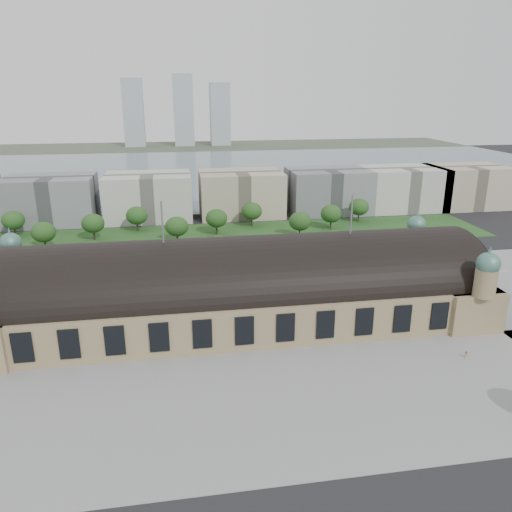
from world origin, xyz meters
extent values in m
plane|color=black|center=(0.00, 0.00, 0.00)|extent=(900.00, 900.00, 0.00)
cube|color=#92815A|center=(0.00, 0.00, 6.00)|extent=(150.00, 40.00, 12.00)
cube|color=#92815A|center=(67.00, 0.00, 6.00)|extent=(16.00, 43.00, 12.00)
cylinder|color=black|center=(0.00, 0.00, 12.00)|extent=(144.00, 37.60, 37.60)
cylinder|color=black|center=(73.00, 0.00, 14.00)|extent=(1.20, 32.00, 32.00)
cylinder|color=#92815A|center=(-67.00, 21.00, 16.00)|extent=(6.00, 6.00, 8.00)
sphere|color=#4A776A|center=(-67.00, 21.00, 21.50)|extent=(6.40, 6.40, 6.40)
cone|color=#4A776A|center=(-67.00, 21.00, 25.50)|extent=(1.00, 1.00, 2.50)
cylinder|color=#92815A|center=(67.00, 21.00, 16.00)|extent=(6.00, 6.00, 8.00)
sphere|color=#4A776A|center=(67.00, 21.00, 21.50)|extent=(6.40, 6.40, 6.40)
cone|color=#4A776A|center=(67.00, 21.00, 25.50)|extent=(1.00, 1.00, 2.50)
cylinder|color=#92815A|center=(67.00, -21.00, 16.00)|extent=(6.00, 6.00, 8.00)
sphere|color=#4A776A|center=(67.00, -21.00, 21.50)|extent=(6.40, 6.40, 6.40)
cone|color=#4A776A|center=(67.00, -21.00, 25.50)|extent=(1.00, 1.00, 2.50)
cylinder|color=#59595B|center=(-20.00, 0.00, 31.50)|extent=(0.50, 0.50, 12.00)
cylinder|color=#59595B|center=(35.00, 0.00, 31.50)|extent=(0.50, 0.50, 12.00)
cube|color=gray|center=(10.00, -44.00, 0.00)|extent=(190.00, 48.00, 0.12)
cube|color=black|center=(-20.00, 38.00, 0.00)|extent=(260.00, 26.00, 0.10)
cube|color=#22471C|center=(-15.00, 93.00, 0.00)|extent=(300.00, 45.00, 0.10)
cube|color=#C54E0B|center=(-55.00, 62.00, 4.70)|extent=(14.00, 9.00, 0.70)
cube|color=#59595B|center=(-53.00, 68.00, 1.60)|extent=(7.00, 5.00, 3.20)
cylinder|color=#59595B|center=(-60.50, 65.20, 2.20)|extent=(0.50, 0.50, 4.40)
cylinder|color=#59595B|center=(-49.50, 65.20, 2.20)|extent=(0.50, 0.50, 4.40)
cylinder|color=#59595B|center=(-60.50, 58.80, 2.20)|extent=(0.50, 0.50, 4.40)
cylinder|color=#59595B|center=(-49.50, 58.80, 2.20)|extent=(0.50, 0.50, 4.40)
cube|color=slate|center=(0.00, 298.00, 0.00)|extent=(700.00, 320.00, 0.08)
cube|color=#44513D|center=(0.00, 498.00, 0.00)|extent=(700.00, 120.00, 0.14)
cube|color=#9EA8B2|center=(-60.00, 508.00, 40.00)|extent=(24.00, 24.00, 80.00)
cube|color=#9EA8B2|center=(0.00, 508.00, 42.50)|extent=(24.00, 24.00, 85.00)
cube|color=#9EA8B2|center=(45.00, 508.00, 37.50)|extent=(24.00, 24.00, 75.00)
cube|color=gray|center=(-80.00, 133.00, 12.00)|extent=(45.00, 32.00, 24.00)
cube|color=#B3B1AA|center=(-30.00, 133.00, 12.00)|extent=(45.00, 32.00, 24.00)
cube|color=#B6A98F|center=(20.00, 133.00, 12.00)|extent=(45.00, 32.00, 24.00)
cube|color=gray|center=(70.00, 133.00, 12.00)|extent=(45.00, 32.00, 24.00)
cube|color=#B3B1AA|center=(115.00, 133.00, 12.00)|extent=(45.00, 32.00, 24.00)
cube|color=#B6A98F|center=(155.00, 133.00, 12.00)|extent=(45.00, 32.00, 24.00)
cylinder|color=#2D2116|center=(-72.00, 53.00, 2.16)|extent=(0.70, 0.70, 4.32)
ellipsoid|color=#1B4317|center=(-72.00, 53.00, 7.44)|extent=(9.60, 9.60, 8.16)
cylinder|color=#2D2116|center=(-48.00, 53.00, 2.16)|extent=(0.70, 0.70, 4.32)
ellipsoid|color=#1B4317|center=(-48.00, 53.00, 7.44)|extent=(9.60, 9.60, 8.16)
cylinder|color=#2D2116|center=(-24.00, 53.00, 2.16)|extent=(0.70, 0.70, 4.32)
ellipsoid|color=#1B4317|center=(-24.00, 53.00, 7.44)|extent=(9.60, 9.60, 8.16)
cylinder|color=#2D2116|center=(0.00, 53.00, 2.16)|extent=(0.70, 0.70, 4.32)
ellipsoid|color=#1B4317|center=(0.00, 53.00, 7.44)|extent=(9.60, 9.60, 8.16)
cylinder|color=#2D2116|center=(24.00, 53.00, 2.16)|extent=(0.70, 0.70, 4.32)
ellipsoid|color=#1B4317|center=(24.00, 53.00, 7.44)|extent=(9.60, 9.60, 8.16)
cylinder|color=#2D2116|center=(48.00, 53.00, 2.16)|extent=(0.70, 0.70, 4.32)
ellipsoid|color=#1B4317|center=(48.00, 53.00, 7.44)|extent=(9.60, 9.60, 8.16)
cylinder|color=#2D2116|center=(72.00, 53.00, 2.16)|extent=(0.70, 0.70, 4.32)
ellipsoid|color=#1B4317|center=(72.00, 53.00, 7.44)|extent=(9.60, 9.60, 8.16)
cylinder|color=#2D2116|center=(96.00, 53.00, 2.16)|extent=(0.70, 0.70, 4.32)
ellipsoid|color=#1B4317|center=(96.00, 53.00, 7.44)|extent=(9.60, 9.60, 8.16)
cylinder|color=#2D2116|center=(-92.00, 107.00, 2.34)|extent=(0.70, 0.70, 4.68)
ellipsoid|color=#1B4317|center=(-92.00, 107.00, 8.06)|extent=(10.40, 10.40, 8.84)
cylinder|color=#2D2116|center=(-73.00, 83.00, 2.34)|extent=(0.70, 0.70, 4.68)
ellipsoid|color=#1B4317|center=(-73.00, 83.00, 8.06)|extent=(10.40, 10.40, 8.84)
cylinder|color=#2D2116|center=(-54.00, 95.00, 2.34)|extent=(0.70, 0.70, 4.68)
ellipsoid|color=#1B4317|center=(-54.00, 95.00, 8.06)|extent=(10.40, 10.40, 8.84)
cylinder|color=#2D2116|center=(-35.00, 107.00, 2.34)|extent=(0.70, 0.70, 4.68)
ellipsoid|color=#1B4317|center=(-35.00, 107.00, 8.06)|extent=(10.40, 10.40, 8.84)
cylinder|color=#2D2116|center=(-16.00, 83.00, 2.34)|extent=(0.70, 0.70, 4.68)
ellipsoid|color=#1B4317|center=(-16.00, 83.00, 8.06)|extent=(10.40, 10.40, 8.84)
cylinder|color=#2D2116|center=(3.00, 95.00, 2.34)|extent=(0.70, 0.70, 4.68)
ellipsoid|color=#1B4317|center=(3.00, 95.00, 8.06)|extent=(10.40, 10.40, 8.84)
cylinder|color=#2D2116|center=(22.00, 107.00, 2.34)|extent=(0.70, 0.70, 4.68)
ellipsoid|color=#1B4317|center=(22.00, 107.00, 8.06)|extent=(10.40, 10.40, 8.84)
cylinder|color=#2D2116|center=(41.00, 83.00, 2.34)|extent=(0.70, 0.70, 4.68)
ellipsoid|color=#1B4317|center=(41.00, 83.00, 8.06)|extent=(10.40, 10.40, 8.84)
cylinder|color=#2D2116|center=(60.00, 95.00, 2.34)|extent=(0.70, 0.70, 4.68)
ellipsoid|color=#1B4317|center=(60.00, 95.00, 8.06)|extent=(10.40, 10.40, 8.84)
cylinder|color=#2D2116|center=(79.00, 107.00, 2.34)|extent=(0.70, 0.70, 4.68)
ellipsoid|color=#1B4317|center=(79.00, 107.00, 8.06)|extent=(10.40, 10.40, 8.84)
imported|color=black|center=(-69.02, 36.83, 0.83)|extent=(6.16, 3.23, 1.65)
imported|color=maroon|center=(-28.16, 39.31, 0.68)|extent=(4.73, 2.01, 1.36)
imported|color=#1A1640|center=(4.96, 38.49, 0.73)|extent=(4.41, 2.10, 1.45)
imported|color=#55575C|center=(53.49, 47.31, 0.74)|extent=(4.52, 1.71, 1.47)
imported|color=silver|center=(81.42, 32.79, 0.69)|extent=(5.08, 2.55, 1.38)
imported|color=maroon|center=(-46.10, 25.00, 0.65)|extent=(5.00, 4.53, 1.29)
imported|color=#171842|center=(-66.12, 22.16, 0.64)|extent=(4.70, 3.83, 1.28)
imported|color=slate|center=(-34.82, 21.00, 0.74)|extent=(4.58, 3.76, 1.47)
imported|color=white|center=(-56.10, 23.48, 0.81)|extent=(5.06, 4.01, 1.61)
imported|color=gray|center=(-52.43, 24.09, 0.65)|extent=(5.03, 4.60, 1.31)
imported|color=black|center=(-29.08, 21.00, 0.66)|extent=(4.89, 3.29, 1.31)
imported|color=#B7401D|center=(-11.67, 32.00, 1.58)|extent=(11.39, 2.94, 3.15)
imported|color=beige|center=(7.37, 32.00, 1.88)|extent=(13.71, 4.08, 3.77)
imported|color=silver|center=(21.28, 32.00, 1.61)|extent=(11.79, 3.88, 3.22)
imported|color=gray|center=(56.56, -32.35, 0.92)|extent=(0.94, 0.58, 1.85)
camera|label=1|loc=(-16.28, -136.77, 66.45)|focal=35.00mm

